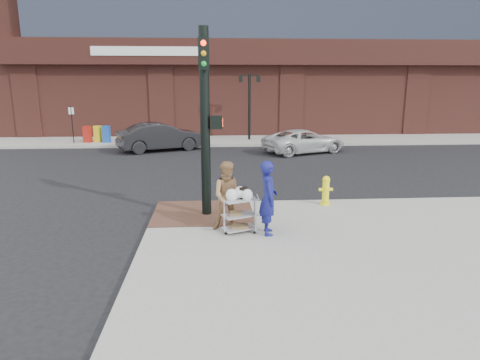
{
  "coord_description": "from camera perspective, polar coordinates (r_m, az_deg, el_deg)",
  "views": [
    {
      "loc": [
        -0.31,
        -10.69,
        3.81
      ],
      "look_at": [
        0.4,
        0.19,
        1.25
      ],
      "focal_mm": 32.0,
      "sensor_mm": 36.0,
      "label": 1
    }
  ],
  "objects": [
    {
      "name": "newsbox_red",
      "position": [
        27.25,
        -19.69,
        5.77
      ],
      "size": [
        0.49,
        0.46,
        0.98
      ],
      "primitive_type": "cube",
      "rotation": [
        0.0,
        0.0,
        -0.24
      ],
      "color": "#A51A12",
      "rests_on": "sidewalk_far"
    },
    {
      "name": "sedan_dark",
      "position": [
        23.93,
        -10.5,
        5.7
      ],
      "size": [
        4.93,
        3.31,
        1.54
      ],
      "primitive_type": "imported",
      "rotation": [
        0.0,
        0.0,
        1.97
      ],
      "color": "black",
      "rests_on": "ground"
    },
    {
      "name": "newsbox_yellow",
      "position": [
        27.25,
        -18.39,
        5.86
      ],
      "size": [
        0.5,
        0.47,
        0.97
      ],
      "primitive_type": "cube",
      "rotation": [
        0.0,
        0.0,
        -0.3
      ],
      "color": "yellow",
      "rests_on": "sidewalk_far"
    },
    {
      "name": "sidewalk_far",
      "position": [
        44.73,
        13.08,
        8.09
      ],
      "size": [
        65.0,
        36.0,
        0.15
      ],
      "primitive_type": "cube",
      "color": "gray",
      "rests_on": "ground"
    },
    {
      "name": "brick_curb_ramp",
      "position": [
        12.16,
        -4.92,
        -4.33
      ],
      "size": [
        2.8,
        2.4,
        0.01
      ],
      "primitive_type": "cube",
      "color": "#533327",
      "rests_on": "sidewalk_near"
    },
    {
      "name": "parking_sign",
      "position": [
        27.08,
        -21.45,
        6.89
      ],
      "size": [
        0.05,
        0.05,
        2.2
      ],
      "primitive_type": "cylinder",
      "color": "black",
      "rests_on": "sidewalk_far"
    },
    {
      "name": "lamp_post",
      "position": [
        26.82,
        1.26,
        10.67
      ],
      "size": [
        1.32,
        0.22,
        4.0
      ],
      "color": "black",
      "rests_on": "sidewalk_far"
    },
    {
      "name": "ground",
      "position": [
        11.35,
        -1.94,
        -6.4
      ],
      "size": [
        220.0,
        220.0,
        0.0
      ],
      "primitive_type": "plane",
      "color": "black",
      "rests_on": "ground"
    },
    {
      "name": "utility_cart",
      "position": [
        10.47,
        -0.04,
        -4.28
      ],
      "size": [
        0.93,
        0.73,
        1.13
      ],
      "color": "#9B9A9F",
      "rests_on": "sidewalk_near"
    },
    {
      "name": "newsbox_blue",
      "position": [
        26.86,
        -17.38,
        5.86
      ],
      "size": [
        0.44,
        0.4,
        1.0
      ],
      "primitive_type": "cube",
      "rotation": [
        0.0,
        0.0,
        -0.05
      ],
      "color": "#1847A1",
      "rests_on": "sidewalk_far"
    },
    {
      "name": "minivan_white",
      "position": [
        23.14,
        8.56,
        5.15
      ],
      "size": [
        4.91,
        3.6,
        1.24
      ],
      "primitive_type": "imported",
      "rotation": [
        0.0,
        0.0,
        1.96
      ],
      "color": "silver",
      "rests_on": "ground"
    },
    {
      "name": "pedestrian_tan",
      "position": [
        10.55,
        -1.48,
        -2.16
      ],
      "size": [
        0.85,
        0.67,
        1.73
      ],
      "primitive_type": "imported",
      "rotation": [
        0.0,
        0.0,
        -0.02
      ],
      "color": "#A1764B",
      "rests_on": "sidewalk_near"
    },
    {
      "name": "traffic_signal_pole",
      "position": [
        11.51,
        -4.57,
        8.29
      ],
      "size": [
        0.61,
        0.51,
        5.0
      ],
      "color": "black",
      "rests_on": "sidewalk_near"
    },
    {
      "name": "woman_blue",
      "position": [
        10.28,
        3.8,
        -2.38
      ],
      "size": [
        0.44,
        0.66,
        1.8
      ],
      "primitive_type": "imported",
      "rotation": [
        0.0,
        0.0,
        1.56
      ],
      "color": "navy",
      "rests_on": "sidewalk_near"
    },
    {
      "name": "fire_hydrant",
      "position": [
        13.03,
        11.36,
        -1.32
      ],
      "size": [
        0.42,
        0.29,
        0.88
      ],
      "color": "#FFF915",
      "rests_on": "sidewalk_near"
    }
  ]
}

